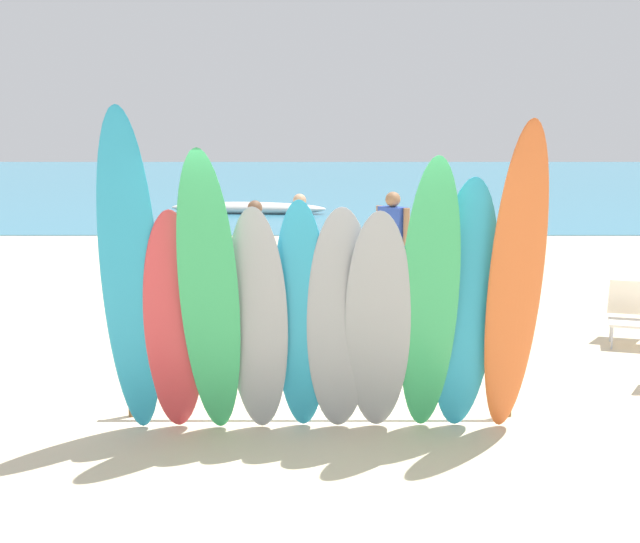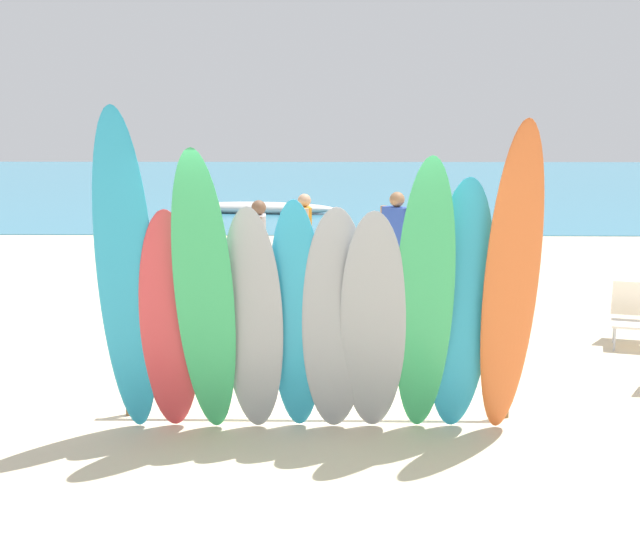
{
  "view_description": "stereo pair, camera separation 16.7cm",
  "coord_description": "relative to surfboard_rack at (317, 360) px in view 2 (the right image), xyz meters",
  "views": [
    {
      "loc": [
        -0.0,
        -7.5,
        2.7
      ],
      "look_at": [
        0.0,
        1.79,
        1.06
      ],
      "focal_mm": 47.13,
      "sensor_mm": 36.0,
      "label": 1
    },
    {
      "loc": [
        0.17,
        -7.5,
        2.7
      ],
      "look_at": [
        0.0,
        1.79,
        1.06
      ],
      "focal_mm": 47.13,
      "sensor_mm": 36.0,
      "label": 2
    }
  ],
  "objects": [
    {
      "name": "surfboard_grey_6",
      "position": [
        0.5,
        -0.53,
        0.47
      ],
      "size": [
        0.6,
        0.67,
        2.02
      ],
      "primitive_type": "ellipsoid",
      "rotation": [
        0.28,
        0.0,
        -0.05
      ],
      "color": "#999EA3",
      "rests_on": "ground"
    },
    {
      "name": "surfboard_green_2",
      "position": [
        -0.93,
        -0.64,
        0.72
      ],
      "size": [
        0.56,
        0.8,
        2.53
      ],
      "primitive_type": "ellipsoid",
      "rotation": [
        0.27,
        0.0,
        -0.08
      ],
      "color": "#38B266",
      "rests_on": "ground"
    },
    {
      "name": "beachgoer_near_rack",
      "position": [
        2.21,
        8.18,
        0.37
      ],
      "size": [
        0.41,
        0.6,
        1.59
      ],
      "rotation": [
        0.0,
        0.0,
        4.71
      ],
      "color": "brown",
      "rests_on": "ground"
    },
    {
      "name": "beachgoer_photographing",
      "position": [
        1.11,
        5.21,
        0.43
      ],
      "size": [
        0.48,
        0.48,
        1.68
      ],
      "rotation": [
        0.0,
        0.0,
        2.36
      ],
      "color": "#9E704C",
      "rests_on": "ground"
    },
    {
      "name": "surfboard_orange_9",
      "position": [
        1.64,
        -0.57,
        0.83
      ],
      "size": [
        0.51,
        0.74,
        2.75
      ],
      "primitive_type": "ellipsoid",
      "rotation": [
        0.22,
        0.0,
        0.07
      ],
      "color": "orange",
      "rests_on": "ground"
    },
    {
      "name": "ground",
      "position": [
        0.0,
        14.0,
        -0.54
      ],
      "size": [
        60.0,
        60.0,
        0.0
      ],
      "primitive_type": "plane",
      "color": "beige"
    },
    {
      "name": "surfboard_teal_0",
      "position": [
        -1.6,
        -0.55,
        0.88
      ],
      "size": [
        0.51,
        0.6,
        2.86
      ],
      "primitive_type": "ellipsoid",
      "rotation": [
        0.19,
        0.0,
        -0.02
      ],
      "color": "#289EC6",
      "rests_on": "ground"
    },
    {
      "name": "surfboard_teal_4",
      "position": [
        -0.16,
        -0.47,
        0.51
      ],
      "size": [
        0.5,
        0.57,
        2.1
      ],
      "primitive_type": "ellipsoid",
      "rotation": [
        0.22,
        0.0,
        -0.04
      ],
      "color": "#289EC6",
      "rests_on": "ground"
    },
    {
      "name": "beach_chair_blue",
      "position": [
        3.85,
        2.67,
        -0.12
      ],
      "size": [
        0.69,
        0.84,
        0.8
      ],
      "rotation": [
        0.0,
        0.0,
        -0.29
      ],
      "color": "#B7B7BC",
      "rests_on": "ground"
    },
    {
      "name": "surfboard_rack",
      "position": [
        0.0,
        0.0,
        0.0
      ],
      "size": [
        3.63,
        0.07,
        0.67
      ],
      "color": "brown",
      "rests_on": "ground"
    },
    {
      "name": "surfboard_teal_8",
      "position": [
        1.24,
        -0.46,
        0.6
      ],
      "size": [
        0.6,
        0.57,
        2.28
      ],
      "primitive_type": "ellipsoid",
      "rotation": [
        0.2,
        0.0,
        0.08
      ],
      "color": "#289EC6",
      "rests_on": "ground"
    },
    {
      "name": "surfboard_green_7",
      "position": [
        0.92,
        -0.59,
        0.69
      ],
      "size": [
        0.5,
        0.78,
        2.47
      ],
      "primitive_type": "ellipsoid",
      "rotation": [
        0.28,
        0.0,
        0.01
      ],
      "color": "#38B266",
      "rests_on": "ground"
    },
    {
      "name": "beachgoer_strolling",
      "position": [
        -0.96,
        4.8,
        0.37
      ],
      "size": [
        0.41,
        0.6,
        1.59
      ],
      "rotation": [
        0.0,
        0.0,
        4.79
      ],
      "color": "brown",
      "rests_on": "ground"
    },
    {
      "name": "beachgoer_by_water",
      "position": [
        -0.33,
        6.1,
        0.37
      ],
      "size": [
        0.41,
        0.6,
        1.58
      ],
      "rotation": [
        0.0,
        0.0,
        4.84
      ],
      "color": "tan",
      "rests_on": "ground"
    },
    {
      "name": "surfboard_red_1",
      "position": [
        -1.26,
        -0.47,
        0.46
      ],
      "size": [
        0.56,
        0.55,
        2.02
      ],
      "primitive_type": "ellipsoid",
      "rotation": [
        0.21,
        0.0,
        0.09
      ],
      "color": "#D13D42",
      "rests_on": "ground"
    },
    {
      "name": "ocean_water",
      "position": [
        0.0,
        32.83,
        -0.53
      ],
      "size": [
        60.0,
        40.0,
        0.02
      ],
      "primitive_type": "cube",
      "color": "teal",
      "rests_on": "ground"
    },
    {
      "name": "distant_boat",
      "position": [
        -2.19,
        17.91,
        -0.37
      ],
      "size": [
        4.84,
        1.37,
        0.38
      ],
      "color": "silver",
      "rests_on": "ground"
    },
    {
      "name": "surfboard_grey_3",
      "position": [
        -0.53,
        -0.52,
        0.48
      ],
      "size": [
        0.55,
        0.58,
        2.05
      ],
      "primitive_type": "ellipsoid",
      "rotation": [
        0.24,
        0.0,
        -0.05
      ],
      "color": "#999EA3",
      "rests_on": "ground"
    },
    {
      "name": "surfboard_grey_5",
      "position": [
        0.17,
        -0.49,
        0.48
      ],
      "size": [
        0.59,
        0.54,
        2.04
      ],
      "primitive_type": "ellipsoid",
      "rotation": [
        0.22,
        0.0,
        0.03
      ],
      "color": "#999EA3",
      "rests_on": "ground"
    }
  ]
}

